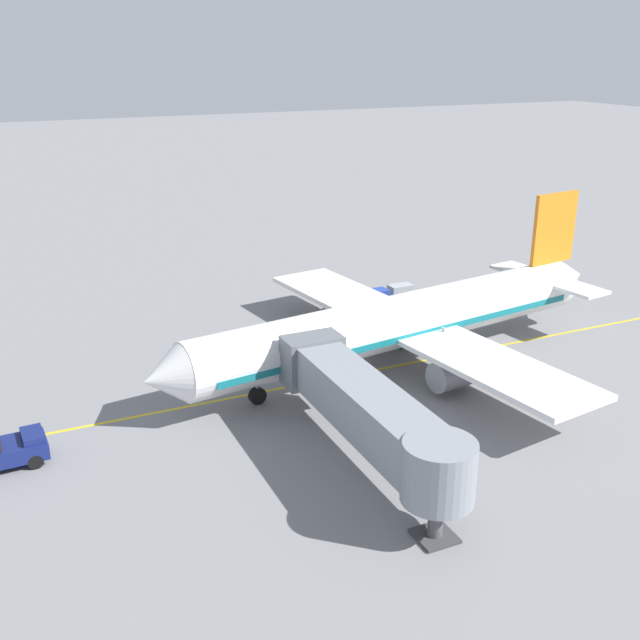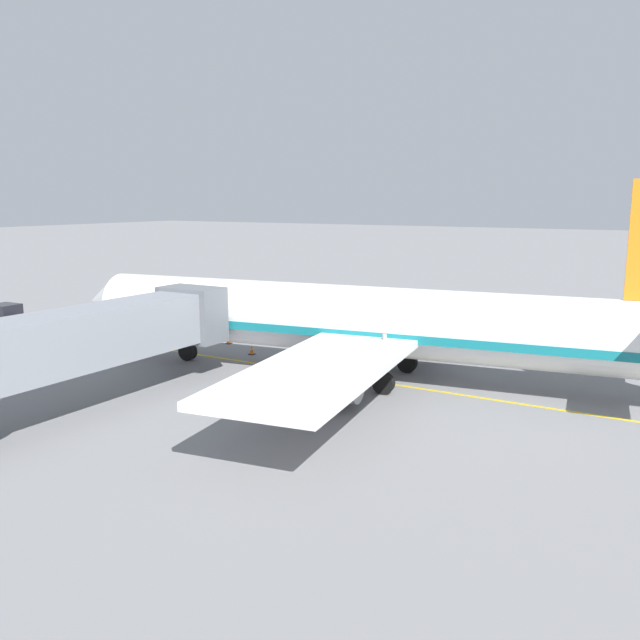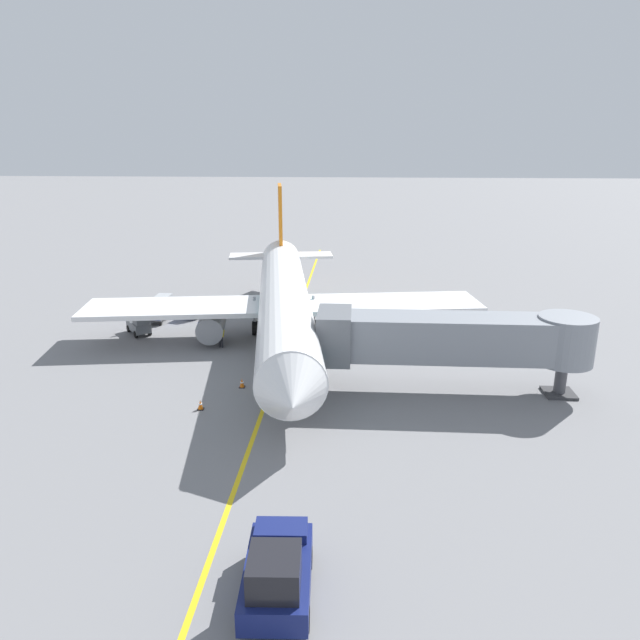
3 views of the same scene
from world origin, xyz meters
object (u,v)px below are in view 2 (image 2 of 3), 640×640
object	(u,v)px
safety_cone_nose_left	(252,350)
safety_cone_nose_right	(229,340)
jet_bridge	(89,337)
ground_crew_wing_walker	(374,344)
pushback_tractor	(14,323)
baggage_tug_trailing	(455,332)
baggage_tug_lead	(515,349)
parked_airliner	(366,322)
baggage_cart_second_in_train	(542,338)
baggage_cart_front	(499,334)

from	to	relation	value
safety_cone_nose_left	safety_cone_nose_right	bearing A→B (deg)	61.40
jet_bridge	ground_crew_wing_walker	size ratio (longest dim) A/B	9.66
pushback_tractor	baggage_tug_trailing	bearing A→B (deg)	-61.76
baggage_tug_lead	safety_cone_nose_left	size ratio (longest dim) A/B	4.66
baggage_tug_lead	safety_cone_nose_right	world-z (taller)	baggage_tug_lead
jet_bridge	baggage_tug_lead	xyz separation A→B (m)	(19.80, -14.59, -2.75)
safety_cone_nose_right	parked_airliner	bearing A→B (deg)	-105.53
baggage_tug_lead	baggage_tug_trailing	size ratio (longest dim) A/B	1.02
jet_bridge	baggage_cart_second_in_train	distance (m)	27.77
jet_bridge	baggage_tug_lead	world-z (taller)	jet_bridge
baggage_cart_second_in_train	safety_cone_nose_left	distance (m)	18.67
baggage_cart_second_in_train	baggage_cart_front	bearing A→B (deg)	97.91
baggage_tug_lead	baggage_cart_second_in_train	world-z (taller)	baggage_tug_lead
parked_airliner	baggage_cart_second_in_train	world-z (taller)	parked_airliner
parked_airliner	safety_cone_nose_left	xyz separation A→B (m)	(1.60, 8.89, -2.90)
ground_crew_wing_walker	safety_cone_nose_right	bearing A→B (deg)	96.44
baggage_cart_front	baggage_cart_second_in_train	bearing A→B (deg)	-82.09
baggage_tug_trailing	ground_crew_wing_walker	bearing A→B (deg)	159.31
pushback_tractor	baggage_tug_trailing	world-z (taller)	pushback_tractor
baggage_tug_trailing	baggage_tug_lead	bearing A→B (deg)	-122.76
baggage_tug_lead	safety_cone_nose_left	bearing A→B (deg)	115.23
jet_bridge	baggage_cart_front	xyz separation A→B (m)	(22.52, -12.80, -2.51)
baggage_cart_front	ground_crew_wing_walker	xyz separation A→B (m)	(-6.74, 5.81, 0.00)
baggage_tug_trailing	baggage_cart_second_in_train	size ratio (longest dim) A/B	0.93
pushback_tractor	baggage_tug_lead	world-z (taller)	pushback_tractor
jet_bridge	safety_cone_nose_right	distance (m)	15.33
parked_airliner	ground_crew_wing_walker	size ratio (longest dim) A/B	22.07
pushback_tractor	baggage_cart_front	distance (m)	33.62
jet_bridge	ground_crew_wing_walker	xyz separation A→B (m)	(15.78, -6.99, -2.51)
parked_airliner	safety_cone_nose_left	size ratio (longest dim) A/B	63.23
baggage_tug_trailing	safety_cone_nose_right	bearing A→B (deg)	122.39
parked_airliner	pushback_tractor	size ratio (longest dim) A/B	8.29
parked_airliner	baggage_tug_trailing	bearing A→B (deg)	-4.92
parked_airliner	baggage_tug_lead	world-z (taller)	parked_airliner
baggage_tug_lead	baggage_cart_front	distance (m)	3.27
jet_bridge	safety_cone_nose_left	xyz separation A→B (m)	(12.83, 0.20, -3.17)
jet_bridge	safety_cone_nose_left	distance (m)	13.21
baggage_tug_trailing	safety_cone_nose_right	world-z (taller)	baggage_tug_trailing
pushback_tractor	safety_cone_nose_right	size ratio (longest dim) A/B	7.63
baggage_tug_trailing	baggage_cart_front	size ratio (longest dim) A/B	0.93
baggage_tug_lead	ground_crew_wing_walker	distance (m)	8.60
safety_cone_nose_left	jet_bridge	bearing A→B (deg)	-179.11
safety_cone_nose_left	safety_cone_nose_right	xyz separation A→B (m)	(1.77, 3.25, 0.00)
jet_bridge	safety_cone_nose_right	world-z (taller)	jet_bridge
baggage_tug_lead	baggage_tug_trailing	xyz separation A→B (m)	(3.15, 4.89, 0.00)
parked_airliner	baggage_tug_lead	bearing A→B (deg)	-34.54
jet_bridge	safety_cone_nose_right	bearing A→B (deg)	13.31
ground_crew_wing_walker	baggage_tug_trailing	bearing A→B (deg)	-20.69
baggage_tug_trailing	parked_airliner	bearing A→B (deg)	175.08
pushback_tractor	parked_airliner	bearing A→B (deg)	-83.57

